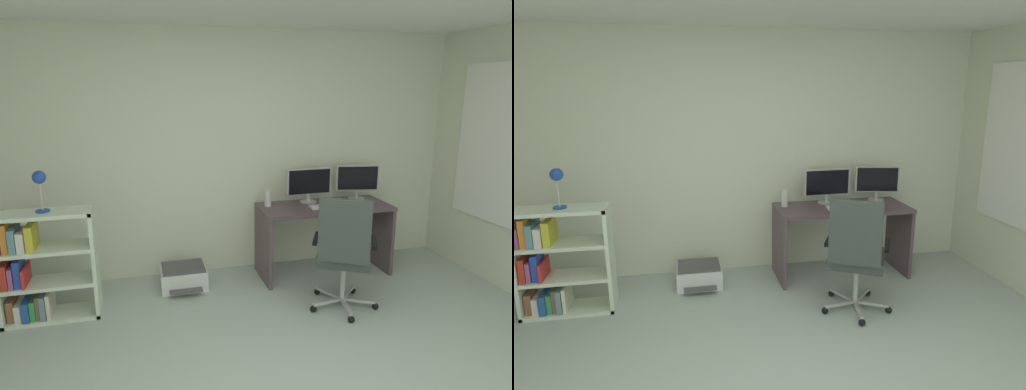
{
  "view_description": "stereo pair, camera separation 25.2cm",
  "coord_description": "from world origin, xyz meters",
  "views": [
    {
      "loc": [
        -0.87,
        -2.09,
        1.97
      ],
      "look_at": [
        0.16,
        1.76,
        0.99
      ],
      "focal_mm": 31.0,
      "sensor_mm": 36.0,
      "label": 1
    },
    {
      "loc": [
        -0.63,
        -2.15,
        1.97
      ],
      "look_at": [
        0.16,
        1.76,
        0.99
      ],
      "focal_mm": 31.0,
      "sensor_mm": 36.0,
      "label": 2
    }
  ],
  "objects": [
    {
      "name": "desktop_speaker",
      "position": [
        0.39,
        2.17,
        0.84
      ],
      "size": [
        0.07,
        0.07,
        0.17
      ],
      "primitive_type": "cylinder",
      "color": "silver",
      "rests_on": "desk"
    },
    {
      "name": "desk_lamp",
      "position": [
        -1.67,
        1.78,
        1.21
      ],
      "size": [
        0.11,
        0.11,
        0.35
      ],
      "color": "#2247B3",
      "rests_on": "bookshelf"
    },
    {
      "name": "desk",
      "position": [
        0.98,
        2.06,
        0.55
      ],
      "size": [
        1.37,
        0.59,
        0.76
      ],
      "color": "#56434C",
      "rests_on": "ground"
    },
    {
      "name": "keyboard",
      "position": [
        0.96,
        1.96,
        0.77
      ],
      "size": [
        0.35,
        0.15,
        0.02
      ],
      "primitive_type": "cube",
      "rotation": [
        0.0,
        0.0,
        -0.06
      ],
      "color": "silver",
      "rests_on": "desk"
    },
    {
      "name": "monitor_secondary",
      "position": [
        1.43,
        2.22,
        0.98
      ],
      "size": [
        0.47,
        0.18,
        0.38
      ],
      "color": "#B2B5B7",
      "rests_on": "desk"
    },
    {
      "name": "bookshelf",
      "position": [
        -1.76,
        1.77,
        0.45
      ],
      "size": [
        0.79,
        0.32,
        0.96
      ],
      "color": "silver",
      "rests_on": "ground"
    },
    {
      "name": "computer_mouse",
      "position": [
        1.18,
        1.96,
        0.77
      ],
      "size": [
        0.07,
        0.1,
        0.03
      ],
      "primitive_type": "cube",
      "rotation": [
        0.0,
        0.0,
        -0.07
      ],
      "color": "black",
      "rests_on": "desk"
    },
    {
      "name": "office_chair",
      "position": [
        0.81,
        1.21,
        0.59
      ],
      "size": [
        0.64,
        0.66,
        1.08
      ],
      "color": "#B7BABC",
      "rests_on": "ground"
    },
    {
      "name": "wall_back",
      "position": [
        0.0,
        2.5,
        1.27
      ],
      "size": [
        5.12,
        0.1,
        2.55
      ],
      "primitive_type": "cube",
      "color": "silver",
      "rests_on": "ground"
    },
    {
      "name": "monitor_main",
      "position": [
        0.86,
        2.22,
        0.97
      ],
      "size": [
        0.5,
        0.18,
        0.37
      ],
      "color": "#B2B5B7",
      "rests_on": "desk"
    },
    {
      "name": "printer",
      "position": [
        -0.51,
        2.08,
        0.11
      ],
      "size": [
        0.45,
        0.45,
        0.22
      ],
      "color": "white",
      "rests_on": "ground"
    }
  ]
}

